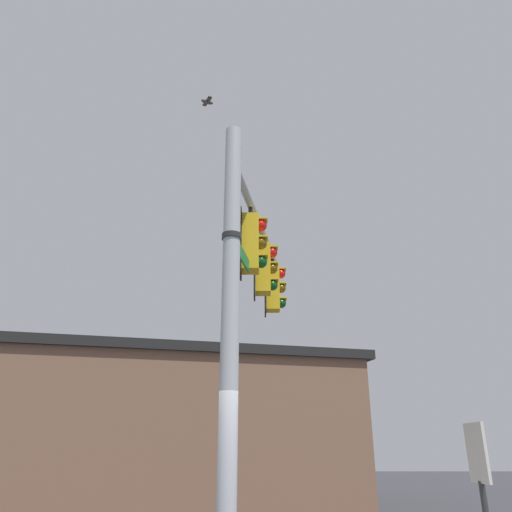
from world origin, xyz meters
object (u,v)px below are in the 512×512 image
object	(u,v)px
traffic_light_mid_inner	(264,268)
street_name_sign	(237,247)
historical_marker	(481,481)
bird_flying	(207,102)
traffic_light_nearest_pole	(252,243)
traffic_light_mid_outer	(274,288)

from	to	relation	value
traffic_light_mid_inner	street_name_sign	size ratio (longest dim) A/B	0.92
historical_marker	street_name_sign	bearing A→B (deg)	-88.40
historical_marker	traffic_light_mid_inner	bearing A→B (deg)	-128.84
street_name_sign	bird_flying	xyz separation A→B (m)	(-1.55, -0.76, 3.96)
traffic_light_mid_inner	historical_marker	bearing A→B (deg)	51.16
traffic_light_nearest_pole	traffic_light_mid_outer	xyz separation A→B (m)	(-2.64, 0.47, 0.00)
traffic_light_mid_outer	street_name_sign	xyz separation A→B (m)	(3.68, -0.67, -0.49)
traffic_light_nearest_pole	traffic_light_mid_outer	distance (m)	2.68
traffic_light_mid_inner	historical_marker	world-z (taller)	traffic_light_mid_inner
traffic_light_nearest_pole	traffic_light_mid_outer	bearing A→B (deg)	170.01
bird_flying	historical_marker	size ratio (longest dim) A/B	0.20
traffic_light_mid_outer	historical_marker	size ratio (longest dim) A/B	0.62
traffic_light_nearest_pole	traffic_light_mid_outer	world-z (taller)	same
street_name_sign	historical_marker	distance (m)	4.64
traffic_light_mid_inner	traffic_light_mid_outer	bearing A→B (deg)	170.01
traffic_light_mid_inner	historical_marker	size ratio (longest dim) A/B	0.62
traffic_light_nearest_pole	traffic_light_mid_inner	bearing A→B (deg)	170.01
traffic_light_mid_inner	bird_flying	distance (m)	3.76
traffic_light_mid_inner	bird_flying	bearing A→B (deg)	-55.77
traffic_light_mid_inner	street_name_sign	distance (m)	2.45
street_name_sign	bird_flying	world-z (taller)	bird_flying
traffic_light_nearest_pole	bird_flying	bearing A→B (deg)	-117.85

